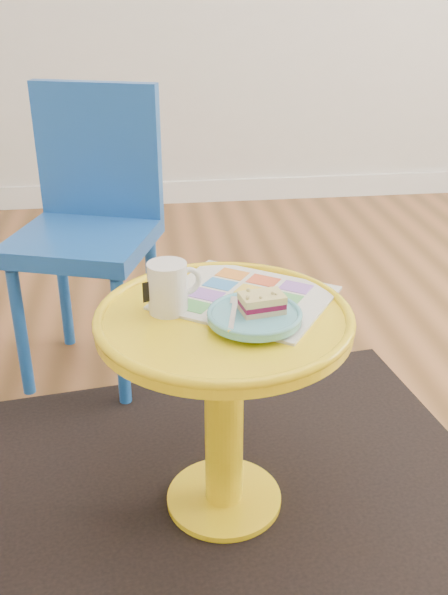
{
  "coord_description": "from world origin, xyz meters",
  "views": [
    {
      "loc": [
        -0.82,
        -1.48,
        1.11
      ],
      "look_at": [
        -0.67,
        -0.31,
        0.53
      ],
      "focal_mm": 40.0,
      "sensor_mm": 36.0,
      "label": 1
    }
  ],
  "objects": [
    {
      "name": "chair",
      "position": [
        -0.98,
        0.38,
        0.49
      ],
      "size": [
        0.47,
        0.47,
        0.85
      ],
      "rotation": [
        0.0,
        0.0,
        -0.32
      ],
      "color": "#1A53AD",
      "rests_on": "ground"
    },
    {
      "name": "newspaper",
      "position": [
        -0.62,
        -0.24,
        0.5
      ],
      "size": [
        0.43,
        0.42,
        0.01
      ],
      "primitive_type": "cube",
      "rotation": [
        0.0,
        0.0,
        -0.6
      ],
      "color": "silver",
      "rests_on": "side_table"
    },
    {
      "name": "rug",
      "position": [
        -0.67,
        -0.31,
        0.0
      ],
      "size": [
        1.43,
        1.26,
        0.01
      ],
      "primitive_type": "cube",
      "rotation": [
        0.0,
        0.0,
        0.13
      ],
      "color": "black",
      "rests_on": "ground"
    },
    {
      "name": "plate",
      "position": [
        -0.62,
        -0.35,
        0.51
      ],
      "size": [
        0.18,
        0.18,
        0.02
      ],
      "color": "#5EB4C6",
      "rests_on": "newspaper"
    },
    {
      "name": "fork",
      "position": [
        -0.66,
        -0.35,
        0.52
      ],
      "size": [
        0.05,
        0.14,
        0.0
      ],
      "rotation": [
        0.0,
        0.0,
        -0.21
      ],
      "color": "silver",
      "rests_on": "plate"
    },
    {
      "name": "side_table",
      "position": [
        -0.67,
        -0.31,
        0.36
      ],
      "size": [
        0.52,
        0.52,
        0.49
      ],
      "color": "yellow",
      "rests_on": "ground"
    },
    {
      "name": "mug",
      "position": [
        -0.78,
        -0.27,
        0.55
      ],
      "size": [
        0.11,
        0.08,
        0.11
      ],
      "rotation": [
        0.0,
        0.0,
        0.35
      ],
      "color": "silver",
      "rests_on": "side_table"
    },
    {
      "name": "room_walls",
      "position": [
        -0.99,
        0.99,
        0.06
      ],
      "size": [
        4.0,
        4.0,
        4.0
      ],
      "color": "silver",
      "rests_on": "ground"
    },
    {
      "name": "floor",
      "position": [
        0.0,
        0.0,
        0.0
      ],
      "size": [
        4.0,
        4.0,
        0.0
      ],
      "primitive_type": "plane",
      "color": "brown",
      "rests_on": "ground"
    },
    {
      "name": "cake_slice",
      "position": [
        -0.6,
        -0.35,
        0.54
      ],
      "size": [
        0.09,
        0.07,
        0.04
      ],
      "rotation": [
        0.0,
        0.0,
        0.17
      ],
      "color": "#D3BC8C",
      "rests_on": "plate"
    }
  ]
}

